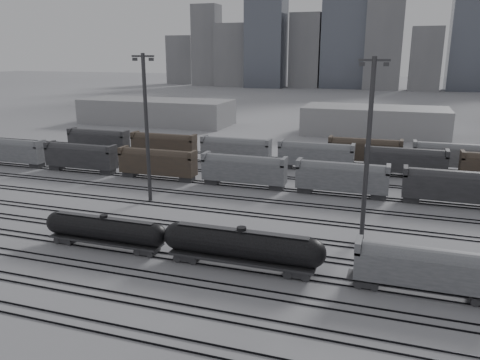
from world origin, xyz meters
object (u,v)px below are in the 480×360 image
(tank_car_b, at_px, (242,245))
(light_mast_c, at_px, (368,146))
(tank_car_a, at_px, (105,230))
(hopper_car_a, at_px, (426,267))

(tank_car_b, xyz_separation_m, light_mast_c, (11.95, 12.83, 9.35))
(tank_car_a, height_order, light_mast_c, light_mast_c)
(hopper_car_a, bearing_deg, light_mast_c, 118.03)
(hopper_car_a, bearing_deg, tank_car_a, -180.00)
(light_mast_c, bearing_deg, hopper_car_a, -61.97)
(tank_car_b, bearing_deg, light_mast_c, 47.02)
(light_mast_c, bearing_deg, tank_car_a, -156.39)
(tank_car_a, distance_m, tank_car_b, 17.39)
(tank_car_a, distance_m, hopper_car_a, 36.18)
(tank_car_b, relative_size, light_mast_c, 0.82)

